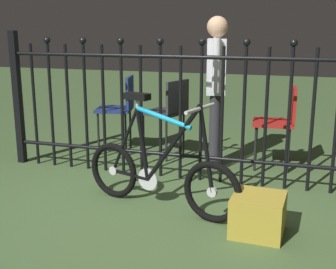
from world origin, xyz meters
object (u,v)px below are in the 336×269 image
(chair_charcoal, at_px, (169,109))
(display_crate, at_px, (258,215))
(chair_red, at_px, (281,118))
(bicycle, at_px, (159,172))
(chair_navy, at_px, (121,105))
(person_visitor, at_px, (216,81))

(chair_charcoal, bearing_deg, display_crate, -54.68)
(chair_red, height_order, display_crate, chair_red)
(display_crate, bearing_deg, bicycle, 165.01)
(chair_navy, height_order, chair_red, chair_navy)
(chair_navy, xyz_separation_m, chair_red, (1.74, -0.08, -0.03))
(bicycle, xyz_separation_m, chair_red, (0.82, 1.34, 0.21))
(bicycle, relative_size, chair_charcoal, 1.59)
(person_visitor, xyz_separation_m, display_crate, (0.59, -1.41, -0.74))
(bicycle, height_order, display_crate, bicycle)
(chair_red, distance_m, person_visitor, 0.74)
(person_visitor, bearing_deg, bicycle, -99.21)
(chair_charcoal, relative_size, display_crate, 2.42)
(chair_navy, bearing_deg, display_crate, -43.72)
(chair_red, xyz_separation_m, display_crate, (-0.04, -1.55, -0.37))
(chair_navy, distance_m, chair_red, 1.74)
(chair_navy, xyz_separation_m, display_crate, (1.70, -1.63, -0.40))
(chair_red, height_order, person_visitor, person_visitor)
(bicycle, bearing_deg, chair_red, 58.37)
(chair_red, xyz_separation_m, chair_charcoal, (-1.17, 0.04, 0.02))
(person_visitor, bearing_deg, chair_charcoal, 161.42)
(chair_navy, relative_size, chair_charcoal, 1.01)
(chair_navy, relative_size, chair_red, 1.05)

